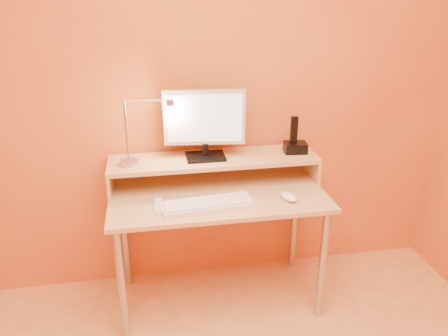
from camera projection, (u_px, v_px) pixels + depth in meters
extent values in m
cube|color=orange|center=(209.00, 87.00, 2.56)|extent=(3.00, 0.04, 2.50)
cylinder|color=#A7A7AF|center=(122.00, 287.00, 2.30)|extent=(0.04, 0.04, 0.69)
cylinder|color=#A7A7AF|center=(323.00, 265.00, 2.48)|extent=(0.04, 0.04, 0.69)
cylinder|color=#A7A7AF|center=(125.00, 237.00, 2.76)|extent=(0.04, 0.04, 0.69)
cylinder|color=#A7A7AF|center=(294.00, 222.00, 2.94)|extent=(0.04, 0.04, 0.69)
cube|color=tan|center=(218.00, 196.00, 2.48)|extent=(1.20, 0.60, 0.02)
cube|color=tan|center=(110.00, 179.00, 2.49)|extent=(0.02, 0.30, 0.14)
cube|color=tan|center=(310.00, 165.00, 2.68)|extent=(0.02, 0.30, 0.14)
cube|color=tan|center=(214.00, 159.00, 2.56)|extent=(1.20, 0.30, 0.02)
cube|color=black|center=(205.00, 156.00, 2.54)|extent=(0.22, 0.16, 0.02)
cylinder|color=black|center=(205.00, 149.00, 2.52)|extent=(0.04, 0.04, 0.07)
cube|color=silver|center=(204.00, 117.00, 2.46)|extent=(0.46, 0.09, 0.31)
cube|color=black|center=(204.00, 116.00, 2.48)|extent=(0.41, 0.06, 0.26)
cube|color=silver|center=(205.00, 118.00, 2.44)|extent=(0.41, 0.06, 0.27)
cylinder|color=#A7A7AF|center=(129.00, 163.00, 2.44)|extent=(0.10, 0.10, 0.02)
cylinder|color=#A7A7AF|center=(127.00, 132.00, 2.38)|extent=(0.01, 0.01, 0.33)
cylinder|color=#A7A7AF|center=(147.00, 101.00, 2.33)|extent=(0.24, 0.01, 0.01)
cylinder|color=#A7A7AF|center=(170.00, 103.00, 2.36)|extent=(0.04, 0.04, 0.03)
cylinder|color=#FFEAC6|center=(170.00, 106.00, 2.36)|extent=(0.03, 0.03, 0.00)
cube|color=black|center=(295.00, 147.00, 2.62)|extent=(0.14, 0.11, 0.06)
cube|color=black|center=(294.00, 130.00, 2.57)|extent=(0.04, 0.03, 0.16)
cube|color=#2C74FA|center=(305.00, 150.00, 2.58)|extent=(0.01, 0.00, 0.04)
cube|color=silver|center=(207.00, 205.00, 2.33)|extent=(0.50, 0.20, 0.02)
ellipsoid|color=white|center=(289.00, 197.00, 2.40)|extent=(0.10, 0.13, 0.04)
cube|color=silver|center=(158.00, 206.00, 2.32)|extent=(0.04, 0.16, 0.02)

